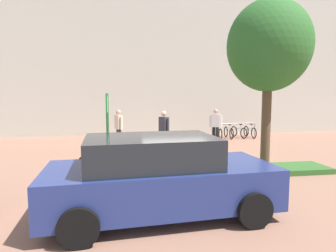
{
  "coord_description": "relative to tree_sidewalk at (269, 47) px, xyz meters",
  "views": [
    {
      "loc": [
        -1.95,
        -9.9,
        2.27
      ],
      "look_at": [
        -0.18,
        1.21,
        1.12
      ],
      "focal_mm": 30.03,
      "sensor_mm": 36.0,
      "label": 1
    }
  ],
  "objects": [
    {
      "name": "parking_sign_post",
      "position": [
        -4.72,
        -0.16,
        -2.21
      ],
      "size": [
        0.08,
        0.36,
        2.38
      ],
      "color": "#2D7238",
      "rests_on": "ground"
    },
    {
      "name": "person_shirt_white",
      "position": [
        0.09,
        4.99,
        -2.78
      ],
      "size": [
        0.56,
        0.38,
        1.72
      ],
      "color": "black",
      "rests_on": "ground"
    },
    {
      "name": "building_facade",
      "position": [
        -2.35,
        9.64,
        1.23
      ],
      "size": [
        28.0,
        1.2,
        10.0
      ],
      "primitive_type": "cube",
      "color": "beige",
      "rests_on": "ground"
    },
    {
      "name": "planter_strip",
      "position": [
        -1.6,
        -0.16,
        -3.69
      ],
      "size": [
        7.0,
        1.1,
        0.16
      ],
      "primitive_type": "cube",
      "color": "#336028",
      "rests_on": "ground"
    },
    {
      "name": "car_navy_sedan",
      "position": [
        -3.64,
        -2.72,
        -3.01
      ],
      "size": [
        4.41,
        2.25,
        1.54
      ],
      "color": "navy",
      "rests_on": "ground"
    },
    {
      "name": "bollard_steel",
      "position": [
        0.27,
        5.29,
        -3.32
      ],
      "size": [
        0.16,
        0.16,
        0.9
      ],
      "primitive_type": "cylinder",
      "color": "#ADADB2",
      "rests_on": "ground"
    },
    {
      "name": "ground_plane",
      "position": [
        -2.35,
        1.96,
        -3.77
      ],
      "size": [
        60.0,
        60.0,
        0.0
      ],
      "primitive_type": "plane",
      "color": "#936651"
    },
    {
      "name": "bike_at_sign",
      "position": [
        -4.82,
        0.01,
        -3.42
      ],
      "size": [
        1.65,
        0.5,
        0.86
      ],
      "color": "black",
      "rests_on": "ground"
    },
    {
      "name": "tree_sidewalk",
      "position": [
        0.0,
        0.0,
        0.0
      ],
      "size": [
        2.46,
        2.46,
        5.15
      ],
      "color": "brown",
      "rests_on": "ground"
    },
    {
      "name": "person_suited_navy",
      "position": [
        -2.65,
        3.43,
        -2.78
      ],
      "size": [
        0.42,
        0.53,
        1.72
      ],
      "color": "#383342",
      "rests_on": "ground"
    },
    {
      "name": "bike_rack_cluster",
      "position": [
        1.84,
        6.95,
        -3.42
      ],
      "size": [
        2.65,
        1.71,
        0.83
      ],
      "color": "#99999E",
      "rests_on": "ground"
    },
    {
      "name": "person_shirt_blue",
      "position": [
        -4.51,
        4.85,
        -2.78
      ],
      "size": [
        0.39,
        0.56,
        1.72
      ],
      "color": "#2D2D38",
      "rests_on": "ground"
    }
  ]
}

